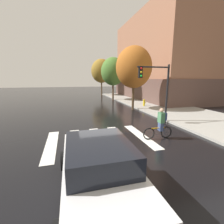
# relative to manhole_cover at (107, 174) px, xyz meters

# --- Properties ---
(ground_plane) EXTENTS (120.00, 120.00, 0.00)m
(ground_plane) POSITION_rel_manhole_cover_xyz_m (0.51, 3.12, -0.00)
(ground_plane) COLOR black
(crosswalk_stripes) EXTENTS (5.40, 4.01, 0.01)m
(crosswalk_stripes) POSITION_rel_manhole_cover_xyz_m (0.36, 3.12, 0.00)
(crosswalk_stripes) COLOR silver
(crosswalk_stripes) RESTS_ON ground
(manhole_cover) EXTENTS (0.64, 0.64, 0.01)m
(manhole_cover) POSITION_rel_manhole_cover_xyz_m (0.00, 0.00, 0.00)
(manhole_cover) COLOR #473D1E
(manhole_cover) RESTS_ON ground
(sedan_near) EXTENTS (2.22, 4.63, 1.59)m
(sedan_near) POSITION_rel_manhole_cover_xyz_m (-0.45, -0.84, 0.82)
(sedan_near) COLOR silver
(sedan_near) RESTS_ON ground
(cyclist) EXTENTS (1.71, 0.37, 1.69)m
(cyclist) POSITION_rel_manhole_cover_xyz_m (3.58, 2.44, 0.84)
(cyclist) COLOR black
(cyclist) RESTS_ON ground
(traffic_light_near) EXTENTS (2.47, 0.28, 4.20)m
(traffic_light_near) POSITION_rel_manhole_cover_xyz_m (4.97, 5.22, 2.86)
(traffic_light_near) COLOR black
(traffic_light_near) RESTS_ON ground
(fire_hydrant) EXTENTS (0.33, 0.22, 0.78)m
(fire_hydrant) POSITION_rel_manhole_cover_xyz_m (7.33, 11.69, 0.53)
(fire_hydrant) COLOR gold
(fire_hydrant) RESTS_ON sidewalk
(street_tree_near) EXTENTS (3.62, 3.62, 6.44)m
(street_tree_near) POSITION_rel_manhole_cover_xyz_m (5.46, 10.57, 4.34)
(street_tree_near) COLOR #4C3823
(street_tree_near) RESTS_ON ground
(street_tree_mid) EXTENTS (3.56, 3.56, 6.33)m
(street_tree_mid) POSITION_rel_manhole_cover_xyz_m (5.57, 18.49, 4.27)
(street_tree_mid) COLOR #4C3823
(street_tree_mid) RESTS_ON ground
(street_tree_far) EXTENTS (3.92, 3.92, 6.97)m
(street_tree_far) POSITION_rel_manhole_cover_xyz_m (5.45, 26.13, 4.70)
(street_tree_far) COLOR #4C3823
(street_tree_far) RESTS_ON ground
(corner_building) EXTENTS (19.72, 18.56, 12.70)m
(corner_building) POSITION_rel_manhole_cover_xyz_m (18.92, 18.89, 6.30)
(corner_building) COLOR brown
(corner_building) RESTS_ON ground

